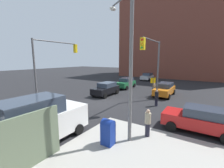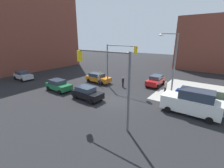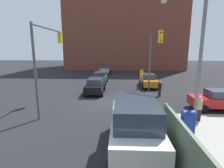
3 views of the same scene
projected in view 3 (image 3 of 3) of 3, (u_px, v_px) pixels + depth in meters
name	position (u px, v px, depth m)	size (l,w,h in m)	color
ground_plane	(108.00, 101.00, 16.39)	(120.00, 120.00, 0.00)	black
building_brick_west	(124.00, 28.00, 45.66)	(16.00, 28.00, 20.25)	brown
traffic_signal_nw_corner	(154.00, 51.00, 17.77)	(5.19, 0.36, 6.50)	#59595B
traffic_signal_se_corner	(47.00, 51.00, 13.39)	(5.63, 0.36, 6.50)	#59595B
street_lamp_corner	(194.00, 51.00, 10.33)	(1.72, 2.27, 8.00)	slate
warning_sign_two_way	(142.00, 76.00, 21.19)	(0.48, 0.48, 2.40)	#4C4C4C
mailbox_blue	(188.00, 121.00, 9.94)	(0.56, 0.64, 1.43)	navy
sedan_red	(219.00, 99.00, 14.02)	(2.02, 4.24, 1.62)	#B21919
sedan_silver	(105.00, 69.00, 35.21)	(3.91, 2.02, 1.62)	#B7BABF
coupe_orange	(148.00, 80.00, 22.69)	(4.43, 2.02, 1.62)	orange
coupe_green	(100.00, 77.00, 24.90)	(4.06, 2.02, 1.62)	#1E6638
coupe_black	(95.00, 86.00, 19.28)	(4.03, 2.02, 1.62)	black
van_white_delivery	(135.00, 127.00, 8.04)	(5.40, 2.32, 2.62)	white
pedestrian_crossing	(199.00, 108.00, 11.81)	(0.36, 0.36, 1.69)	#9E937A
pedestrian_waiting	(160.00, 88.00, 17.95)	(0.36, 0.36, 1.63)	black
pedestrian_walking_north	(142.00, 81.00, 21.73)	(0.36, 0.36, 1.70)	#9E937A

